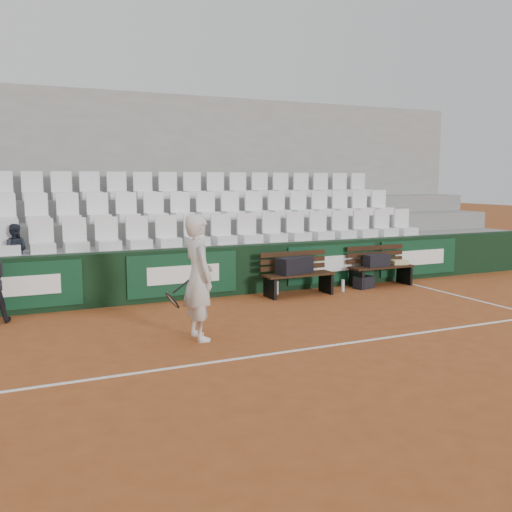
{
  "coord_description": "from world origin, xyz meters",
  "views": [
    {
      "loc": [
        -3.49,
        -6.69,
        2.34
      ],
      "look_at": [
        0.7,
        2.4,
        1.0
      ],
      "focal_mm": 40.0,
      "sensor_mm": 36.0,
      "label": 1
    }
  ],
  "objects_px": {
    "sports_bag_right": "(377,260)",
    "water_bottle_near": "(277,288)",
    "spectator_c": "(13,227)",
    "tennis_player": "(198,277)",
    "sports_bag_ground": "(364,282)",
    "bench_right": "(381,276)",
    "water_bottle_far": "(343,286)",
    "bench_left": "(299,284)",
    "sports_bag_left": "(294,265)"
  },
  "relations": [
    {
      "from": "sports_bag_right",
      "to": "sports_bag_ground",
      "type": "height_order",
      "value": "sports_bag_right"
    },
    {
      "from": "bench_left",
      "to": "water_bottle_far",
      "type": "relative_size",
      "value": 5.84
    },
    {
      "from": "bench_right",
      "to": "sports_bag_ground",
      "type": "xyz_separation_m",
      "value": [
        -0.51,
        -0.08,
        -0.09
      ]
    },
    {
      "from": "water_bottle_far",
      "to": "tennis_player",
      "type": "bearing_deg",
      "value": -151.42
    },
    {
      "from": "sports_bag_left",
      "to": "water_bottle_near",
      "type": "bearing_deg",
      "value": 138.22
    },
    {
      "from": "water_bottle_near",
      "to": "bench_right",
      "type": "bearing_deg",
      "value": -3.07
    },
    {
      "from": "bench_left",
      "to": "sports_bag_ground",
      "type": "bearing_deg",
      "value": 2.46
    },
    {
      "from": "sports_bag_right",
      "to": "spectator_c",
      "type": "height_order",
      "value": "spectator_c"
    },
    {
      "from": "bench_left",
      "to": "water_bottle_far",
      "type": "xyz_separation_m",
      "value": [
        1.03,
        -0.06,
        -0.1
      ]
    },
    {
      "from": "sports_bag_right",
      "to": "water_bottle_near",
      "type": "bearing_deg",
      "value": 176.26
    },
    {
      "from": "sports_bag_left",
      "to": "spectator_c",
      "type": "height_order",
      "value": "spectator_c"
    },
    {
      "from": "bench_right",
      "to": "sports_bag_right",
      "type": "distance_m",
      "value": 0.38
    },
    {
      "from": "sports_bag_ground",
      "to": "water_bottle_near",
      "type": "bearing_deg",
      "value": 173.87
    },
    {
      "from": "bench_left",
      "to": "water_bottle_far",
      "type": "height_order",
      "value": "bench_left"
    },
    {
      "from": "bench_right",
      "to": "water_bottle_far",
      "type": "height_order",
      "value": "bench_right"
    },
    {
      "from": "bench_left",
      "to": "water_bottle_far",
      "type": "bearing_deg",
      "value": -3.45
    },
    {
      "from": "sports_bag_ground",
      "to": "water_bottle_far",
      "type": "relative_size",
      "value": 1.67
    },
    {
      "from": "sports_bag_ground",
      "to": "tennis_player",
      "type": "relative_size",
      "value": 0.23
    },
    {
      "from": "sports_bag_left",
      "to": "sports_bag_right",
      "type": "xyz_separation_m",
      "value": [
        2.11,
        0.09,
        -0.04
      ]
    },
    {
      "from": "sports_bag_left",
      "to": "water_bottle_far",
      "type": "height_order",
      "value": "sports_bag_left"
    },
    {
      "from": "bench_right",
      "to": "tennis_player",
      "type": "distance_m",
      "value": 5.63
    },
    {
      "from": "sports_bag_right",
      "to": "water_bottle_near",
      "type": "height_order",
      "value": "sports_bag_right"
    },
    {
      "from": "bench_left",
      "to": "spectator_c",
      "type": "bearing_deg",
      "value": 167.41
    },
    {
      "from": "water_bottle_near",
      "to": "water_bottle_far",
      "type": "relative_size",
      "value": 1.07
    },
    {
      "from": "tennis_player",
      "to": "sports_bag_right",
      "type": "bearing_deg",
      "value": 25.33
    },
    {
      "from": "bench_left",
      "to": "sports_bag_ground",
      "type": "height_order",
      "value": "bench_left"
    },
    {
      "from": "sports_bag_right",
      "to": "spectator_c",
      "type": "relative_size",
      "value": 0.57
    },
    {
      "from": "bench_left",
      "to": "water_bottle_near",
      "type": "xyz_separation_m",
      "value": [
        -0.35,
        0.29,
        -0.09
      ]
    },
    {
      "from": "tennis_player",
      "to": "water_bottle_far",
      "type": "bearing_deg",
      "value": 28.58
    },
    {
      "from": "water_bottle_far",
      "to": "tennis_player",
      "type": "distance_m",
      "value": 4.54
    },
    {
      "from": "bench_right",
      "to": "sports_bag_left",
      "type": "relative_size",
      "value": 1.92
    },
    {
      "from": "sports_bag_ground",
      "to": "bench_right",
      "type": "bearing_deg",
      "value": 8.89
    },
    {
      "from": "bench_left",
      "to": "water_bottle_near",
      "type": "height_order",
      "value": "bench_left"
    },
    {
      "from": "bench_left",
      "to": "sports_bag_right",
      "type": "height_order",
      "value": "sports_bag_right"
    },
    {
      "from": "sports_bag_right",
      "to": "water_bottle_near",
      "type": "xyz_separation_m",
      "value": [
        -2.38,
        0.16,
        -0.44
      ]
    },
    {
      "from": "sports_bag_ground",
      "to": "water_bottle_near",
      "type": "relative_size",
      "value": 1.56
    },
    {
      "from": "bench_left",
      "to": "spectator_c",
      "type": "xyz_separation_m",
      "value": [
        -5.26,
        1.17,
        1.28
      ]
    },
    {
      "from": "water_bottle_near",
      "to": "spectator_c",
      "type": "xyz_separation_m",
      "value": [
        -4.91,
        0.89,
        1.36
      ]
    },
    {
      "from": "water_bottle_far",
      "to": "spectator_c",
      "type": "distance_m",
      "value": 6.55
    },
    {
      "from": "sports_bag_ground",
      "to": "water_bottle_near",
      "type": "xyz_separation_m",
      "value": [
        -2.01,
        0.22,
        0.01
      ]
    },
    {
      "from": "water_bottle_near",
      "to": "tennis_player",
      "type": "distance_m",
      "value": 3.65
    },
    {
      "from": "bench_right",
      "to": "water_bottle_far",
      "type": "bearing_deg",
      "value": -169.4
    },
    {
      "from": "spectator_c",
      "to": "sports_bag_right",
      "type": "bearing_deg",
      "value": -178.98
    },
    {
      "from": "bench_right",
      "to": "sports_bag_left",
      "type": "xyz_separation_m",
      "value": [
        -2.25,
        -0.11,
        0.39
      ]
    },
    {
      "from": "bench_left",
      "to": "spectator_c",
      "type": "height_order",
      "value": "spectator_c"
    },
    {
      "from": "bench_right",
      "to": "sports_bag_right",
      "type": "height_order",
      "value": "sports_bag_right"
    },
    {
      "from": "spectator_c",
      "to": "tennis_player",
      "type": "bearing_deg",
      "value": 134.12
    },
    {
      "from": "sports_bag_right",
      "to": "sports_bag_ground",
      "type": "distance_m",
      "value": 0.59
    },
    {
      "from": "sports_bag_right",
      "to": "spectator_c",
      "type": "distance_m",
      "value": 7.42
    },
    {
      "from": "sports_bag_ground",
      "to": "spectator_c",
      "type": "bearing_deg",
      "value": 170.93
    }
  ]
}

